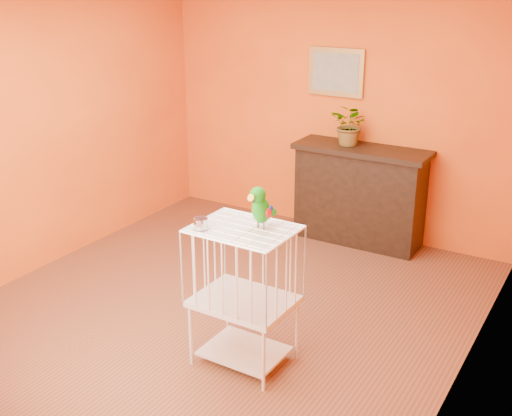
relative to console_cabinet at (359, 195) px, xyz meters
The scene contains 8 objects.
ground 2.12m from the console_cabinet, 101.84° to the right, with size 4.50×4.50×0.00m, color brown.
room_shell 2.31m from the console_cabinet, 101.84° to the right, with size 4.50×4.50×4.50m.
console_cabinet is the anchor object (origin of this frame).
potted_plant 0.70m from the console_cabinet, behind, with size 0.39×0.43×0.34m, color #26722D.
framed_picture 1.31m from the console_cabinet, 153.30° to the left, with size 0.62×0.04×0.50m.
birdcage 2.57m from the console_cabinet, 86.46° to the right, with size 0.70×0.55×1.07m.
feed_cup 2.78m from the console_cabinet, 91.88° to the right, with size 0.10×0.10×0.07m, color silver.
parrot 2.61m from the console_cabinet, 84.05° to the right, with size 0.16×0.28×0.31m.
Camera 1 is at (2.76, -4.04, 2.75)m, focal length 45.00 mm.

